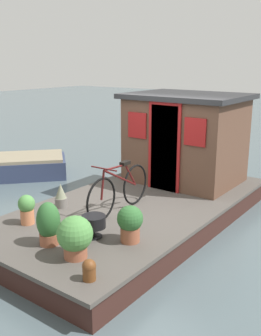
% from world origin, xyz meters
% --- Properties ---
extents(ground_plane, '(60.00, 60.00, 0.00)m').
position_xyz_m(ground_plane, '(0.00, 0.00, 0.00)').
color(ground_plane, '#4C5B60').
extents(houseboat_deck, '(5.72, 2.89, 0.42)m').
position_xyz_m(houseboat_deck, '(0.00, 0.00, 0.21)').
color(houseboat_deck, '#4C4742').
rests_on(houseboat_deck, ground_plane).
extents(houseboat_cabin, '(1.86, 2.39, 1.86)m').
position_xyz_m(houseboat_cabin, '(1.75, 0.00, 1.37)').
color(houseboat_cabin, brown).
rests_on(houseboat_cabin, houseboat_deck).
extents(bicycle, '(1.72, 0.50, 0.88)m').
position_xyz_m(bicycle, '(-0.57, -0.04, 0.83)').
color(bicycle, black).
rests_on(bicycle, houseboat_deck).
extents(potted_plant_mint, '(0.27, 0.27, 0.48)m').
position_xyz_m(potted_plant_mint, '(-1.84, 0.83, 0.68)').
color(potted_plant_mint, '#C6754C').
rests_on(potted_plant_mint, houseboat_deck).
extents(potted_plant_thyme, '(0.34, 0.34, 0.63)m').
position_xyz_m(potted_plant_thyme, '(-2.12, -0.00, 0.73)').
color(potted_plant_thyme, '#935138').
rests_on(potted_plant_thyme, houseboat_deck).
extents(potted_plant_geranium, '(0.22, 0.22, 0.43)m').
position_xyz_m(potted_plant_geranium, '(-1.00, 0.94, 0.63)').
color(potted_plant_geranium, slate).
rests_on(potted_plant_geranium, houseboat_deck).
extents(potted_plant_rosemary, '(0.38, 0.38, 0.54)m').
position_xyz_m(potted_plant_rosemary, '(-1.37, -0.87, 0.72)').
color(potted_plant_rosemary, '#935138').
rests_on(potted_plant_rosemary, houseboat_deck).
extents(potted_plant_basil, '(0.48, 0.48, 0.58)m').
position_xyz_m(potted_plant_basil, '(-2.18, -0.58, 0.73)').
color(potted_plant_basil, '#935138').
rests_on(potted_plant_basil, houseboat_deck).
extents(charcoal_grill, '(0.36, 0.36, 0.34)m').
position_xyz_m(charcoal_grill, '(-1.58, -0.35, 0.66)').
color(charcoal_grill, black).
rests_on(charcoal_grill, houseboat_deck).
extents(mooring_bollard, '(0.17, 0.17, 0.26)m').
position_xyz_m(mooring_bollard, '(-2.49, -1.10, 0.56)').
color(mooring_bollard, brown).
rests_on(mooring_bollard, houseboat_deck).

